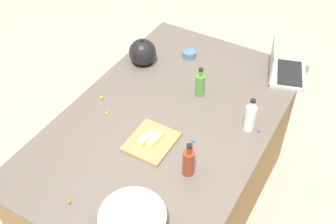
{
  "coord_description": "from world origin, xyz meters",
  "views": [
    {
      "loc": [
        1.48,
        0.85,
        2.54
      ],
      "look_at": [
        0.0,
        0.0,
        0.95
      ],
      "focal_mm": 44.36,
      "sensor_mm": 36.0,
      "label": 1
    }
  ],
  "objects_px": {
    "butter_stick_right": "(154,140)",
    "ramekin_medium": "(189,54)",
    "mixing_bowl_large": "(133,222)",
    "kettle": "(142,53)",
    "butter_stick_left": "(146,139)",
    "laptop": "(283,68)",
    "bottle_soy": "(189,162)",
    "cutting_board": "(151,142)",
    "bottle_olive": "(200,84)",
    "bottle_vinegar": "(250,117)"
  },
  "relations": [
    {
      "from": "laptop",
      "to": "bottle_soy",
      "type": "distance_m",
      "value": 1.02
    },
    {
      "from": "bottle_olive",
      "to": "butter_stick_left",
      "type": "xyz_separation_m",
      "value": [
        0.51,
        -0.06,
        -0.04
      ]
    },
    {
      "from": "laptop",
      "to": "bottle_soy",
      "type": "height_order",
      "value": "laptop"
    },
    {
      "from": "bottle_soy",
      "to": "butter_stick_left",
      "type": "bearing_deg",
      "value": -102.18
    },
    {
      "from": "kettle",
      "to": "cutting_board",
      "type": "bearing_deg",
      "value": 36.0
    },
    {
      "from": "cutting_board",
      "to": "butter_stick_left",
      "type": "relative_size",
      "value": 2.42
    },
    {
      "from": "bottle_olive",
      "to": "bottle_soy",
      "type": "distance_m",
      "value": 0.61
    },
    {
      "from": "bottle_vinegar",
      "to": "bottle_soy",
      "type": "bearing_deg",
      "value": -18.05
    },
    {
      "from": "laptop",
      "to": "bottle_vinegar",
      "type": "relative_size",
      "value": 1.72
    },
    {
      "from": "cutting_board",
      "to": "butter_stick_right",
      "type": "bearing_deg",
      "value": 82.22
    },
    {
      "from": "kettle",
      "to": "butter_stick_right",
      "type": "xyz_separation_m",
      "value": [
        0.6,
        0.45,
        -0.04
      ]
    },
    {
      "from": "bottle_olive",
      "to": "bottle_vinegar",
      "type": "height_order",
      "value": "bottle_vinegar"
    },
    {
      "from": "bottle_soy",
      "to": "bottle_vinegar",
      "type": "relative_size",
      "value": 0.96
    },
    {
      "from": "kettle",
      "to": "butter_stick_right",
      "type": "relative_size",
      "value": 1.94
    },
    {
      "from": "bottle_soy",
      "to": "cutting_board",
      "type": "height_order",
      "value": "bottle_soy"
    },
    {
      "from": "bottle_soy",
      "to": "cutting_board",
      "type": "distance_m",
      "value": 0.29
    },
    {
      "from": "kettle",
      "to": "butter_stick_left",
      "type": "distance_m",
      "value": 0.73
    },
    {
      "from": "butter_stick_right",
      "to": "mixing_bowl_large",
      "type": "bearing_deg",
      "value": 21.12
    },
    {
      "from": "mixing_bowl_large",
      "to": "bottle_vinegar",
      "type": "height_order",
      "value": "bottle_vinegar"
    },
    {
      "from": "bottle_soy",
      "to": "butter_stick_right",
      "type": "relative_size",
      "value": 1.84
    },
    {
      "from": "cutting_board",
      "to": "mixing_bowl_large",
      "type": "bearing_deg",
      "value": 23.26
    },
    {
      "from": "bottle_soy",
      "to": "kettle",
      "type": "relative_size",
      "value": 0.95
    },
    {
      "from": "bottle_olive",
      "to": "laptop",
      "type": "bearing_deg",
      "value": 140.14
    },
    {
      "from": "kettle",
      "to": "ramekin_medium",
      "type": "height_order",
      "value": "kettle"
    },
    {
      "from": "mixing_bowl_large",
      "to": "kettle",
      "type": "relative_size",
      "value": 1.39
    },
    {
      "from": "cutting_board",
      "to": "butter_stick_left",
      "type": "height_order",
      "value": "butter_stick_left"
    },
    {
      "from": "mixing_bowl_large",
      "to": "butter_stick_left",
      "type": "relative_size",
      "value": 2.7
    },
    {
      "from": "butter_stick_left",
      "to": "mixing_bowl_large",
      "type": "bearing_deg",
      "value": 26.24
    },
    {
      "from": "bottle_soy",
      "to": "kettle",
      "type": "distance_m",
      "value": 0.97
    },
    {
      "from": "kettle",
      "to": "laptop",
      "type": "bearing_deg",
      "value": 111.94
    },
    {
      "from": "butter_stick_left",
      "to": "cutting_board",
      "type": "bearing_deg",
      "value": 126.9
    },
    {
      "from": "cutting_board",
      "to": "ramekin_medium",
      "type": "relative_size",
      "value": 2.95
    },
    {
      "from": "laptop",
      "to": "mixing_bowl_large",
      "type": "bearing_deg",
      "value": -8.08
    },
    {
      "from": "bottle_vinegar",
      "to": "butter_stick_left",
      "type": "relative_size",
      "value": 1.91
    },
    {
      "from": "laptop",
      "to": "ramekin_medium",
      "type": "bearing_deg",
      "value": -78.04
    },
    {
      "from": "bottle_vinegar",
      "to": "butter_stick_left",
      "type": "distance_m",
      "value": 0.58
    },
    {
      "from": "laptop",
      "to": "cutting_board",
      "type": "relative_size",
      "value": 1.36
    },
    {
      "from": "cutting_board",
      "to": "laptop",
      "type": "bearing_deg",
      "value": 156.15
    },
    {
      "from": "mixing_bowl_large",
      "to": "bottle_vinegar",
      "type": "bearing_deg",
      "value": 166.81
    },
    {
      "from": "bottle_vinegar",
      "to": "mixing_bowl_large",
      "type": "bearing_deg",
      "value": -13.19
    },
    {
      "from": "bottle_vinegar",
      "to": "butter_stick_right",
      "type": "bearing_deg",
      "value": -46.59
    },
    {
      "from": "laptop",
      "to": "kettle",
      "type": "height_order",
      "value": "laptop"
    },
    {
      "from": "bottle_soy",
      "to": "bottle_vinegar",
      "type": "height_order",
      "value": "bottle_vinegar"
    },
    {
      "from": "mixing_bowl_large",
      "to": "bottle_soy",
      "type": "relative_size",
      "value": 1.47
    },
    {
      "from": "mixing_bowl_large",
      "to": "cutting_board",
      "type": "height_order",
      "value": "mixing_bowl_large"
    },
    {
      "from": "butter_stick_right",
      "to": "ramekin_medium",
      "type": "distance_m",
      "value": 0.83
    },
    {
      "from": "cutting_board",
      "to": "butter_stick_left",
      "type": "bearing_deg",
      "value": -53.1
    },
    {
      "from": "bottle_soy",
      "to": "kettle",
      "type": "xyz_separation_m",
      "value": [
        -0.67,
        -0.7,
        -0.0
      ]
    },
    {
      "from": "bottle_soy",
      "to": "butter_stick_left",
      "type": "distance_m",
      "value": 0.3
    },
    {
      "from": "bottle_vinegar",
      "to": "butter_stick_right",
      "type": "xyz_separation_m",
      "value": [
        0.37,
        -0.39,
        -0.05
      ]
    }
  ]
}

